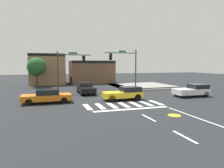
# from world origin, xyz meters

# --- Properties ---
(ground_plane) EXTENTS (120.00, 120.00, 0.00)m
(ground_plane) POSITION_xyz_m (0.00, 0.00, 0.00)
(ground_plane) COLOR #232628
(crosswalk_near) EXTENTS (7.39, 2.68, 0.01)m
(crosswalk_near) POSITION_xyz_m (-0.00, -4.50, 0.00)
(crosswalk_near) COLOR silver
(crosswalk_near) RESTS_ON ground_plane
(lane_markings) EXTENTS (6.80, 24.25, 0.01)m
(lane_markings) POSITION_xyz_m (1.06, -12.74, 0.00)
(lane_markings) COLOR white
(lane_markings) RESTS_ON ground_plane
(bike_detector_marking) EXTENTS (0.96, 0.96, 0.01)m
(bike_detector_marking) POSITION_xyz_m (2.18, -9.42, 0.00)
(bike_detector_marking) COLOR yellow
(bike_detector_marking) RESTS_ON ground_plane
(curb_corner_northeast) EXTENTS (10.00, 10.60, 0.15)m
(curb_corner_northeast) POSITION_xyz_m (8.49, 9.42, 0.07)
(curb_corner_northeast) COLOR gray
(curb_corner_northeast) RESTS_ON ground_plane
(storefront_row) EXTENTS (16.09, 6.74, 5.77)m
(storefront_row) POSITION_xyz_m (-2.44, 19.28, 2.59)
(storefront_row) COLOR #93704C
(storefront_row) RESTS_ON ground_plane
(traffic_signal_northeast) EXTENTS (4.89, 0.32, 5.99)m
(traffic_signal_northeast) POSITION_xyz_m (4.19, 5.99, 4.09)
(traffic_signal_northeast) COLOR #383A3D
(traffic_signal_northeast) RESTS_ON ground_plane
(traffic_signal_northwest) EXTENTS (4.43, 0.32, 5.43)m
(traffic_signal_northwest) POSITION_xyz_m (-3.94, 4.92, 3.76)
(traffic_signal_northwest) COLOR #383A3D
(traffic_signal_northwest) RESTS_ON ground_plane
(car_black) EXTENTS (1.81, 4.52, 1.42)m
(car_black) POSITION_xyz_m (-2.12, 3.79, 0.73)
(car_black) COLOR black
(car_black) RESTS_ON ground_plane
(car_orange) EXTENTS (4.69, 1.88, 1.34)m
(car_orange) POSITION_xyz_m (-6.90, -1.41, 0.68)
(car_orange) COLOR orange
(car_orange) RESTS_ON ground_plane
(car_white) EXTENTS (4.11, 1.90, 1.44)m
(car_white) POSITION_xyz_m (9.56, -2.32, 0.74)
(car_white) COLOR white
(car_white) RESTS_ON ground_plane
(car_yellow) EXTENTS (4.16, 1.78, 1.41)m
(car_yellow) POSITION_xyz_m (1.02, -2.07, 0.73)
(car_yellow) COLOR gold
(car_yellow) RESTS_ON ground_plane
(roadside_tree) EXTENTS (3.07, 3.07, 4.94)m
(roadside_tree) POSITION_xyz_m (-8.50, 14.00, 3.38)
(roadside_tree) COLOR #4C3823
(roadside_tree) RESTS_ON ground_plane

